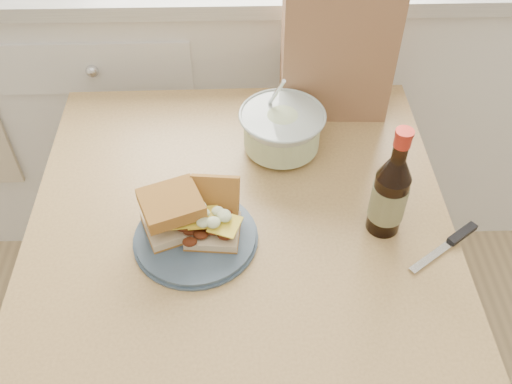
{
  "coord_description": "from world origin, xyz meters",
  "views": [
    {
      "loc": [
        -0.08,
        0.04,
        1.65
      ],
      "look_at": [
        -0.06,
        0.84,
        0.82
      ],
      "focal_mm": 40.0,
      "sensor_mm": 36.0,
      "label": 1
    }
  ],
  "objects_px": {
    "dining_table": "(241,244)",
    "beer_bottle": "(390,194)",
    "plate": "(196,237)",
    "paper_bag": "(337,44)",
    "coleslaw_bowl": "(282,132)"
  },
  "relations": [
    {
      "from": "coleslaw_bowl",
      "to": "beer_bottle",
      "type": "xyz_separation_m",
      "value": [
        0.2,
        -0.25,
        0.05
      ]
    },
    {
      "from": "plate",
      "to": "paper_bag",
      "type": "distance_m",
      "value": 0.59
    },
    {
      "from": "plate",
      "to": "paper_bag",
      "type": "height_order",
      "value": "paper_bag"
    },
    {
      "from": "coleslaw_bowl",
      "to": "beer_bottle",
      "type": "height_order",
      "value": "beer_bottle"
    },
    {
      "from": "paper_bag",
      "to": "beer_bottle",
      "type": "bearing_deg",
      "value": -80.34
    },
    {
      "from": "dining_table",
      "to": "plate",
      "type": "distance_m",
      "value": 0.16
    },
    {
      "from": "beer_bottle",
      "to": "plate",
      "type": "bearing_deg",
      "value": -153.22
    },
    {
      "from": "beer_bottle",
      "to": "coleslaw_bowl",
      "type": "bearing_deg",
      "value": 151.26
    },
    {
      "from": "dining_table",
      "to": "plate",
      "type": "relative_size",
      "value": 3.65
    },
    {
      "from": "beer_bottle",
      "to": "paper_bag",
      "type": "distance_m",
      "value": 0.44
    },
    {
      "from": "dining_table",
      "to": "paper_bag",
      "type": "relative_size",
      "value": 2.64
    },
    {
      "from": "coleslaw_bowl",
      "to": "beer_bottle",
      "type": "relative_size",
      "value": 0.77
    },
    {
      "from": "dining_table",
      "to": "beer_bottle",
      "type": "height_order",
      "value": "beer_bottle"
    },
    {
      "from": "dining_table",
      "to": "paper_bag",
      "type": "xyz_separation_m",
      "value": [
        0.24,
        0.38,
        0.28
      ]
    },
    {
      "from": "dining_table",
      "to": "coleslaw_bowl",
      "type": "distance_m",
      "value": 0.28
    }
  ]
}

